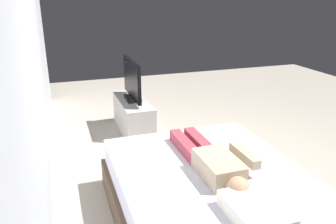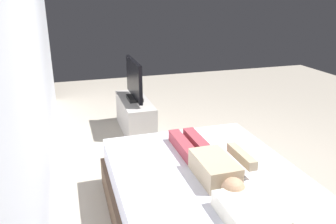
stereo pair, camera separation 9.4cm
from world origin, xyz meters
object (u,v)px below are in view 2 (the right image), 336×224
object	(u,v)px
remote	(242,155)
tv	(134,81)
bed	(207,200)
pillow	(249,213)
tv_stand	(135,116)
person	(210,162)

from	to	relation	value
remote	tv	world-z (taller)	tv
bed	remote	world-z (taller)	remote
pillow	tv_stand	distance (m)	3.03
person	tv_stand	distance (m)	2.33
person	tv_stand	xyz separation A→B (m)	(2.30, 0.18, -0.37)
bed	person	distance (m)	0.36
pillow	tv_stand	bearing A→B (deg)	2.94
tv_stand	tv	xyz separation A→B (m)	(0.00, -0.00, 0.53)
person	remote	size ratio (longest dim) A/B	8.40
pillow	bed	bearing A→B (deg)	0.00
bed	tv	xyz separation A→B (m)	(2.33, 0.15, 0.52)
person	tv	distance (m)	2.31
tv_stand	tv	bearing A→B (deg)	-90.00
tv_stand	bed	bearing A→B (deg)	-176.21
pillow	person	bearing A→B (deg)	-1.97
person	tv	world-z (taller)	tv
pillow	remote	size ratio (longest dim) A/B	3.20
remote	tv	xyz separation A→B (m)	(2.15, 0.58, 0.24)
remote	person	bearing A→B (deg)	110.47
tv_stand	pillow	bearing A→B (deg)	-177.06
tv_stand	tv	distance (m)	0.53
bed	tv_stand	bearing A→B (deg)	3.79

